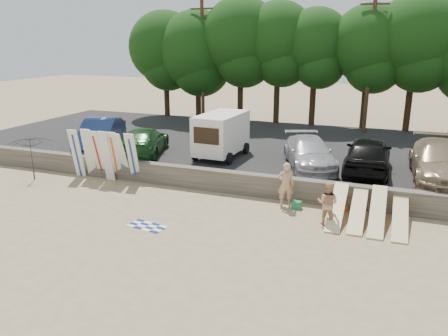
% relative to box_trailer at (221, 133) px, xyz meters
% --- Properties ---
extents(ground, '(120.00, 120.00, 0.00)m').
position_rel_box_trailer_xyz_m(ground, '(4.76, -6.35, -2.02)').
color(ground, tan).
rests_on(ground, ground).
extents(seawall, '(44.00, 0.50, 1.00)m').
position_rel_box_trailer_xyz_m(seawall, '(4.76, -3.35, -1.52)').
color(seawall, '#6B6356').
rests_on(seawall, ground).
extents(parking_lot, '(44.00, 14.50, 0.70)m').
position_rel_box_trailer_xyz_m(parking_lot, '(4.76, 4.15, -1.67)').
color(parking_lot, '#282828').
rests_on(parking_lot, ground).
extents(treeline, '(33.73, 6.39, 9.28)m').
position_rel_box_trailer_xyz_m(treeline, '(4.26, 11.21, 4.36)').
color(treeline, '#382616').
rests_on(treeline, parking_lot).
extents(utility_poles, '(25.80, 0.26, 9.00)m').
position_rel_box_trailer_xyz_m(utility_poles, '(6.76, 9.65, 3.41)').
color(utility_poles, '#473321').
rests_on(utility_poles, parking_lot).
extents(box_trailer, '(2.27, 3.80, 2.35)m').
position_rel_box_trailer_xyz_m(box_trailer, '(0.00, 0.00, 0.00)').
color(box_trailer, white).
rests_on(box_trailer, parking_lot).
extents(car_0, '(3.52, 5.53, 1.72)m').
position_rel_box_trailer_xyz_m(car_0, '(-7.32, -0.58, -0.46)').
color(car_0, navy).
rests_on(car_0, parking_lot).
extents(car_1, '(3.47, 5.45, 1.47)m').
position_rel_box_trailer_xyz_m(car_1, '(-4.22, -0.93, -0.58)').
color(car_1, '#173F19').
rests_on(car_1, parking_lot).
extents(car_2, '(3.71, 5.38, 1.45)m').
position_rel_box_trailer_xyz_m(car_2, '(4.78, -0.33, -0.59)').
color(car_2, '#B6B5BB').
rests_on(car_2, parking_lot).
extents(car_3, '(2.09, 5.12, 1.74)m').
position_rel_box_trailer_xyz_m(car_3, '(7.52, -0.24, -0.45)').
color(car_3, black).
rests_on(car_3, parking_lot).
extents(car_4, '(2.60, 5.95, 1.70)m').
position_rel_box_trailer_xyz_m(car_4, '(10.65, -0.32, -0.46)').
color(car_4, '#947C5E').
rests_on(car_4, parking_lot).
extents(surfboard_upright_0, '(0.60, 0.69, 2.55)m').
position_rel_box_trailer_xyz_m(surfboard_upright_0, '(-6.30, -4.00, -0.74)').
color(surfboard_upright_0, white).
rests_on(surfboard_upright_0, ground).
extents(surfboard_upright_1, '(0.58, 0.61, 2.57)m').
position_rel_box_trailer_xyz_m(surfboard_upright_1, '(-5.73, -3.75, -0.73)').
color(surfboard_upright_1, white).
rests_on(surfboard_upright_1, ground).
extents(surfboard_upright_2, '(0.52, 0.73, 2.53)m').
position_rel_box_trailer_xyz_m(surfboard_upright_2, '(-5.17, -3.78, -0.75)').
color(surfboard_upright_2, white).
rests_on(surfboard_upright_2, ground).
extents(surfboard_upright_3, '(0.52, 0.54, 2.57)m').
position_rel_box_trailer_xyz_m(surfboard_upright_3, '(-4.55, -3.95, -0.73)').
color(surfboard_upright_3, white).
rests_on(surfboard_upright_3, ground).
extents(surfboard_upright_4, '(0.60, 0.74, 2.54)m').
position_rel_box_trailer_xyz_m(surfboard_upright_4, '(-4.20, -3.77, -0.74)').
color(surfboard_upright_4, white).
rests_on(surfboard_upright_4, ground).
extents(surfboard_upright_5, '(0.62, 0.90, 2.50)m').
position_rel_box_trailer_xyz_m(surfboard_upright_5, '(-3.80, -3.71, -0.76)').
color(surfboard_upright_5, white).
rests_on(surfboard_upright_5, ground).
extents(surfboard_upright_6, '(0.55, 0.71, 2.54)m').
position_rel_box_trailer_xyz_m(surfboard_upright_6, '(-3.17, -3.76, -0.74)').
color(surfboard_upright_6, white).
rests_on(surfboard_upright_6, ground).
extents(surfboard_low_0, '(0.56, 2.85, 1.09)m').
position_rel_box_trailer_xyz_m(surfboard_low_0, '(6.73, -4.93, -1.47)').
color(surfboard_low_0, beige).
rests_on(surfboard_low_0, ground).
extents(surfboard_low_1, '(0.56, 2.87, 0.99)m').
position_rel_box_trailer_xyz_m(surfboard_low_1, '(7.51, -4.85, -1.52)').
color(surfboard_low_1, beige).
rests_on(surfboard_low_1, ground).
extents(surfboard_low_2, '(0.56, 2.82, 1.16)m').
position_rel_box_trailer_xyz_m(surfboard_low_2, '(8.22, -4.94, -1.44)').
color(surfboard_low_2, beige).
rests_on(surfboard_low_2, ground).
extents(surfboard_low_3, '(0.56, 2.91, 0.85)m').
position_rel_box_trailer_xyz_m(surfboard_low_3, '(9.03, -4.91, -1.59)').
color(surfboard_low_3, beige).
rests_on(surfboard_low_3, ground).
extents(beachgoer_a, '(0.79, 0.62, 1.92)m').
position_rel_box_trailer_xyz_m(beachgoer_a, '(4.51, -4.22, -1.05)').
color(beachgoer_a, tan).
rests_on(beachgoer_a, ground).
extents(beachgoer_b, '(0.92, 0.78, 1.68)m').
position_rel_box_trailer_xyz_m(beachgoer_b, '(6.43, -5.51, -1.17)').
color(beachgoer_b, tan).
rests_on(beachgoer_b, ground).
extents(cooler, '(0.41, 0.34, 0.32)m').
position_rel_box_trailer_xyz_m(cooler, '(5.04, -4.32, -1.86)').
color(cooler, '#227C46').
rests_on(cooler, ground).
extents(gear_bag, '(0.37, 0.34, 0.22)m').
position_rel_box_trailer_xyz_m(gear_bag, '(6.89, -3.95, -1.91)').
color(gear_bag, '#E9581B').
rests_on(gear_bag, ground).
extents(beach_towel, '(1.72, 1.72, 0.00)m').
position_rel_box_trailer_xyz_m(beach_towel, '(0.11, -8.13, -2.01)').
color(beach_towel, white).
rests_on(beach_towel, ground).
extents(beach_umbrella, '(2.92, 2.88, 2.21)m').
position_rel_box_trailer_xyz_m(beach_umbrella, '(-8.17, -5.01, -0.91)').
color(beach_umbrella, '#212129').
rests_on(beach_umbrella, ground).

